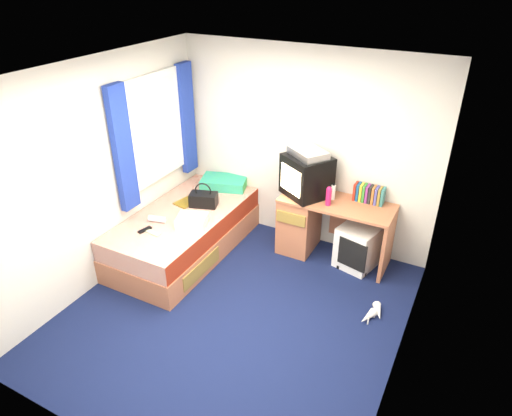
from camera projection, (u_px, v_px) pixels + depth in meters
The scene contains 20 objects.
ground at pixel (235, 312), 4.69m from camera, with size 3.40×3.40×0.00m, color #0C1438.
room_shell at pixel (231, 186), 3.99m from camera, with size 3.40×3.40×3.40m.
bed at pixel (185, 232), 5.55m from camera, with size 1.01×2.00×0.54m.
pillow at pixel (224, 183), 6.00m from camera, with size 0.58×0.37×0.13m, color teal.
desk at pixel (313, 222), 5.49m from camera, with size 1.30×0.55×0.75m.
storage_cube at pixel (357, 247), 5.29m from camera, with size 0.41×0.41×0.51m, color white.
crt_tv at pixel (307, 176), 5.26m from camera, with size 0.65×0.64×0.48m.
vcr at pixel (308, 153), 5.13m from camera, with size 0.43×0.31×0.08m, color silver.
book_row at pixel (369, 194), 5.17m from camera, with size 0.34×0.13×0.20m.
picture_frame at pixel (380, 198), 5.14m from camera, with size 0.02×0.12×0.14m, color #312210.
pink_water_bottle at pixel (329, 197), 5.10m from camera, with size 0.06×0.06×0.20m, color #C51B59.
aerosol_can at pixel (333, 192), 5.23m from camera, with size 0.05×0.05×0.18m, color white.
handbag at pixel (204, 199), 5.53m from camera, with size 0.37×0.28×0.30m.
towel at pixel (192, 221), 5.15m from camera, with size 0.33×0.27×0.11m, color silver.
magazine at pixel (187, 202), 5.64m from camera, with size 0.21×0.28×0.01m, color gold.
water_bottle at pixel (157, 219), 5.22m from camera, with size 0.07×0.07×0.20m, color silver.
colour_swatch_fan at pixel (152, 232), 5.02m from camera, with size 0.22×0.06×0.01m, color #F8A237.
remote_control at pixel (145, 230), 5.06m from camera, with size 0.05×0.16×0.02m, color black.
window_assembly at pixel (156, 131), 5.33m from camera, with size 0.11×1.42×1.40m.
white_heels at pixel (373, 314), 4.61m from camera, with size 0.24×0.36×0.09m.
Camera 1 is at (1.86, -3.07, 3.21)m, focal length 32.00 mm.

